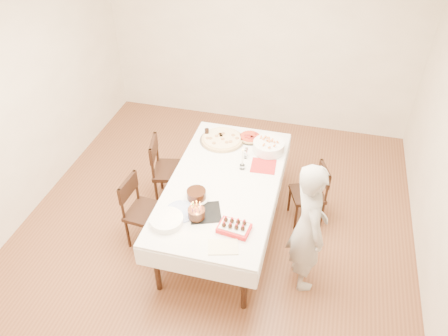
% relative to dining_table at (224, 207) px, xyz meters
% --- Properties ---
extents(floor, '(5.00, 5.00, 0.00)m').
position_rel_dining_table_xyz_m(floor, '(-0.11, -0.01, -0.38)').
color(floor, brown).
rests_on(floor, ground).
extents(wall_back, '(4.50, 0.04, 2.70)m').
position_rel_dining_table_xyz_m(wall_back, '(-0.11, 2.49, 0.98)').
color(wall_back, silver).
rests_on(wall_back, floor).
extents(wall_left, '(0.04, 5.00, 2.70)m').
position_rel_dining_table_xyz_m(wall_left, '(-2.36, -0.01, 0.98)').
color(wall_left, silver).
rests_on(wall_left, floor).
extents(dining_table, '(1.20, 2.17, 0.75)m').
position_rel_dining_table_xyz_m(dining_table, '(0.00, 0.00, 0.00)').
color(dining_table, white).
rests_on(dining_table, floor).
extents(chair_right_savory, '(0.51, 0.51, 0.77)m').
position_rel_dining_table_xyz_m(chair_right_savory, '(0.88, 0.44, 0.01)').
color(chair_right_savory, black).
rests_on(chair_right_savory, floor).
extents(chair_left_savory, '(0.54, 0.54, 0.89)m').
position_rel_dining_table_xyz_m(chair_left_savory, '(-0.75, 0.39, 0.07)').
color(chair_left_savory, black).
rests_on(chair_left_savory, floor).
extents(chair_left_dessert, '(0.47, 0.47, 0.84)m').
position_rel_dining_table_xyz_m(chair_left_dessert, '(-0.78, -0.34, 0.05)').
color(chair_left_dessert, black).
rests_on(chair_left_dessert, floor).
extents(person, '(0.53, 0.63, 1.48)m').
position_rel_dining_table_xyz_m(person, '(0.94, -0.44, 0.36)').
color(person, beige).
rests_on(person, floor).
extents(pizza_white, '(0.64, 0.64, 0.04)m').
position_rel_dining_table_xyz_m(pizza_white, '(-0.21, 0.72, 0.40)').
color(pizza_white, beige).
rests_on(pizza_white, dining_table).
extents(pizza_pepperoni, '(0.30, 0.30, 0.04)m').
position_rel_dining_table_xyz_m(pizza_pepperoni, '(0.10, 0.85, 0.40)').
color(pizza_pepperoni, red).
rests_on(pizza_pepperoni, dining_table).
extents(red_placemat, '(0.29, 0.29, 0.01)m').
position_rel_dining_table_xyz_m(red_placemat, '(0.36, 0.37, 0.38)').
color(red_placemat, '#B21E1E').
rests_on(red_placemat, dining_table).
extents(pasta_bowl, '(0.43, 0.43, 0.12)m').
position_rel_dining_table_xyz_m(pasta_bowl, '(0.36, 0.66, 0.44)').
color(pasta_bowl, white).
rests_on(pasta_bowl, dining_table).
extents(taper_candle, '(0.08, 0.08, 0.28)m').
position_rel_dining_table_xyz_m(taper_candle, '(0.14, 0.26, 0.51)').
color(taper_candle, white).
rests_on(taper_candle, dining_table).
extents(shaker_pair, '(0.12, 0.12, 0.11)m').
position_rel_dining_table_xyz_m(shaker_pair, '(0.13, 0.46, 0.43)').
color(shaker_pair, white).
rests_on(shaker_pair, dining_table).
extents(cola_glass, '(0.06, 0.06, 0.10)m').
position_rel_dining_table_xyz_m(cola_glass, '(-0.41, 0.78, 0.42)').
color(cola_glass, black).
rests_on(cola_glass, dining_table).
extents(layer_cake, '(0.32, 0.32, 0.10)m').
position_rel_dining_table_xyz_m(layer_cake, '(-0.20, -0.32, 0.43)').
color(layer_cake, black).
rests_on(layer_cake, dining_table).
extents(cake_board, '(0.39, 0.39, 0.01)m').
position_rel_dining_table_xyz_m(cake_board, '(-0.06, -0.50, 0.38)').
color(cake_board, black).
rests_on(cake_board, dining_table).
extents(birthday_cake, '(0.21, 0.21, 0.16)m').
position_rel_dining_table_xyz_m(birthday_cake, '(-0.12, -0.58, 0.47)').
color(birthday_cake, '#381F0F').
rests_on(birthday_cake, dining_table).
extents(strawberry_box, '(0.32, 0.24, 0.07)m').
position_rel_dining_table_xyz_m(strawberry_box, '(0.27, -0.66, 0.41)').
color(strawberry_box, red).
rests_on(strawberry_box, dining_table).
extents(box_lid, '(0.31, 0.25, 0.02)m').
position_rel_dining_table_xyz_m(box_lid, '(0.22, -0.88, 0.38)').
color(box_lid, beige).
rests_on(box_lid, dining_table).
extents(plate_stack, '(0.34, 0.34, 0.07)m').
position_rel_dining_table_xyz_m(plate_stack, '(-0.38, -0.72, 0.41)').
color(plate_stack, white).
rests_on(plate_stack, dining_table).
extents(china_plate, '(0.42, 0.42, 0.01)m').
position_rel_dining_table_xyz_m(china_plate, '(-0.29, -0.55, 0.38)').
color(china_plate, white).
rests_on(china_plate, dining_table).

